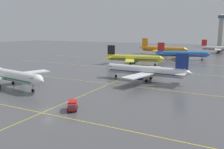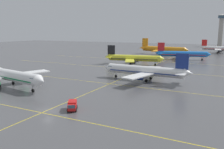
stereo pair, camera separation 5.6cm
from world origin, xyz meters
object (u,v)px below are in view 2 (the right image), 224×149
at_px(airliner_second_row, 145,71).
at_px(airliner_far_left_stand, 182,54).
at_px(service_truck_red_van, 72,105).
at_px(control_tower, 221,28).
at_px(airliner_front_gate, 8,75).
at_px(airliner_third_row, 133,58).
at_px(airliner_distant_taxiway, 220,48).
at_px(airliner_far_right_stand, 163,49).

distance_m(airliner_second_row, airliner_far_left_stand, 71.37).
xyz_separation_m(service_truck_red_van, control_tower, (17.49, 266.90, 20.61)).
height_order(airliner_front_gate, airliner_third_row, airliner_front_gate).
distance_m(airliner_front_gate, airliner_distant_taxiway, 174.19).
distance_m(airliner_far_right_stand, service_truck_red_van, 137.92).
xyz_separation_m(airliner_distant_taxiway, control_tower, (-5.24, 92.28, 18.15)).
height_order(airliner_second_row, airliner_far_left_stand, airliner_far_left_stand).
height_order(airliner_front_gate, service_truck_red_van, airliner_front_gate).
bearing_deg(airliner_front_gate, service_truck_red_van, -16.21).
xyz_separation_m(airliner_front_gate, airliner_third_row, (17.54, 67.06, -0.35)).
relative_size(airliner_far_left_stand, airliner_distant_taxiway, 1.00).
bearing_deg(service_truck_red_van, airliner_far_right_stand, 96.69).
bearing_deg(control_tower, airliner_second_row, -93.38).
relative_size(airliner_third_row, control_tower, 0.88).
bearing_deg(airliner_third_row, airliner_second_row, -61.90).
xyz_separation_m(airliner_second_row, airliner_far_left_stand, (-0.49, 71.36, 0.00)).
distance_m(airliner_front_gate, service_truck_red_van, 34.81).
bearing_deg(airliner_second_row, airliner_far_right_stand, 101.68).
bearing_deg(airliner_front_gate, airliner_second_row, 38.62).
distance_m(airliner_far_left_stand, service_truck_red_van, 111.01).
bearing_deg(service_truck_red_van, airliner_third_row, 101.62).
xyz_separation_m(airliner_second_row, service_truck_red_van, (-4.07, -39.56, -2.49)).
bearing_deg(airliner_third_row, airliner_far_left_stand, 60.45).
relative_size(airliner_far_right_stand, control_tower, 1.06).
bearing_deg(airliner_front_gate, airliner_distant_taxiway, 71.23).
distance_m(airliner_distant_taxiway, service_truck_red_van, 176.10).
relative_size(airliner_front_gate, airliner_distant_taxiway, 1.06).
bearing_deg(airliner_far_right_stand, control_tower, 75.53).
distance_m(airliner_third_row, service_truck_red_van, 78.40).
distance_m(airliner_front_gate, airliner_second_row, 47.87).
bearing_deg(control_tower, service_truck_red_van, -93.75).
distance_m(airliner_second_row, airliner_distant_taxiway, 136.33).
xyz_separation_m(airliner_second_row, airliner_distant_taxiway, (18.65, 135.05, -0.03)).
relative_size(airliner_third_row, airliner_far_right_stand, 0.84).
height_order(airliner_front_gate, control_tower, control_tower).
bearing_deg(airliner_distant_taxiway, service_truck_red_van, -97.41).
xyz_separation_m(airliner_second_row, control_tower, (13.41, 227.33, 18.12)).
bearing_deg(airliner_far_right_stand, airliner_front_gate, -97.73).
relative_size(airliner_third_row, airliner_distant_taxiway, 0.97).
relative_size(airliner_second_row, service_truck_red_van, 7.74).
height_order(airliner_far_left_stand, service_truck_red_van, airliner_far_left_stand).
distance_m(airliner_front_gate, airliner_far_left_stand, 107.76).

